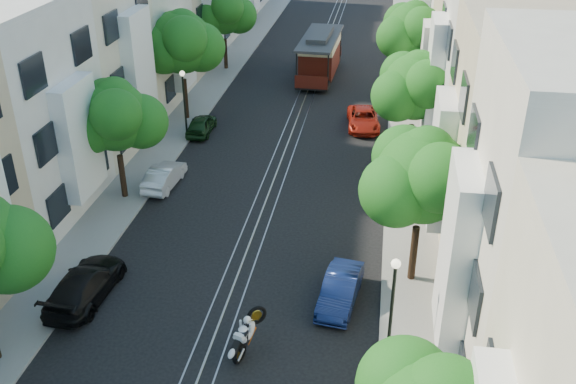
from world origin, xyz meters
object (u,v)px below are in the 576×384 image
at_px(tree_e_d, 413,32).
at_px(parked_car_w_mid, 164,176).
at_px(tree_w_c, 182,44).
at_px(lamp_west, 184,94).
at_px(parked_car_w_near, 85,284).
at_px(lamp_east, 393,296).
at_px(parked_car_e_far, 363,119).
at_px(parked_car_e_mid, 340,290).
at_px(tree_w_d, 224,12).
at_px(sportbike_rider, 246,333).
at_px(parked_car_w_far, 201,125).
at_px(tree_e_b, 423,179).
at_px(tree_e_c, 416,88).
at_px(tree_w_b, 116,118).
at_px(cable_car, 320,53).

distance_m(tree_e_d, parked_car_w_mid, 20.52).
distance_m(tree_w_c, lamp_west, 3.81).
xyz_separation_m(lamp_west, parked_car_w_near, (0.70, -16.16, -2.19)).
distance_m(lamp_east, parked_car_e_far, 21.54).
bearing_deg(parked_car_e_mid, tree_w_d, 119.06).
bearing_deg(parked_car_w_mid, sportbike_rider, 124.03).
bearing_deg(parked_car_w_far, lamp_west, 49.39).
relative_size(tree_e_b, tree_w_d, 1.03).
bearing_deg(tree_e_c, tree_w_b, -157.38).
bearing_deg(tree_e_b, tree_e_d, 90.00).
height_order(tree_w_d, sportbike_rider, tree_w_d).
relative_size(tree_w_b, parked_car_w_far, 1.83).
bearing_deg(parked_car_w_far, cable_car, -117.17).
height_order(tree_w_b, parked_car_e_mid, tree_w_b).
relative_size(parked_car_e_mid, parked_car_e_far, 0.87).
distance_m(tree_e_d, parked_car_w_far, 15.81).
bearing_deg(tree_w_b, sportbike_rider, -50.44).
distance_m(parked_car_e_far, parked_car_w_far, 10.31).
height_order(tree_e_b, sportbike_rider, tree_e_b).
bearing_deg(parked_car_e_mid, sportbike_rider, -124.67).
xyz_separation_m(tree_e_d, sportbike_rider, (-5.90, -27.28, -3.99)).
bearing_deg(lamp_east, lamp_west, 124.99).
relative_size(tree_e_b, parked_car_w_mid, 1.86).
bearing_deg(parked_car_e_mid, parked_car_w_mid, 146.97).
distance_m(tree_e_c, parked_car_e_far, 7.28).
height_order(tree_e_b, parked_car_e_mid, tree_e_b).
relative_size(tree_w_c, parked_car_e_far, 1.69).
distance_m(tree_w_b, parked_car_w_mid, 4.40).
height_order(tree_e_d, lamp_west, tree_e_d).
distance_m(tree_e_c, parked_car_w_near, 19.52).
bearing_deg(lamp_east, tree_w_b, 143.42).
height_order(parked_car_e_mid, parked_car_w_far, parked_car_e_mid).
bearing_deg(parked_car_e_mid, parked_car_e_far, 97.30).
bearing_deg(parked_car_w_mid, cable_car, -103.61).
distance_m(tree_e_d, lamp_west, 16.39).
bearing_deg(cable_car, sportbike_rider, -86.29).
height_order(parked_car_e_mid, parked_car_w_near, parked_car_w_near).
height_order(tree_w_b, lamp_east, tree_w_b).
distance_m(tree_w_d, parked_car_e_far, 16.20).
distance_m(parked_car_w_near, parked_car_w_mid, 9.73).
relative_size(tree_e_c, cable_car, 0.77).
xyz_separation_m(parked_car_e_mid, parked_car_w_far, (-10.00, 15.77, -0.02)).
xyz_separation_m(tree_w_d, lamp_east, (13.44, -31.98, -1.75)).
distance_m(parked_car_w_mid, parked_car_w_far, 7.28).
bearing_deg(tree_w_b, cable_car, 70.19).
relative_size(sportbike_rider, parked_car_e_mid, 0.50).
distance_m(tree_e_b, parked_car_w_mid, 15.03).
distance_m(tree_e_b, tree_w_d, 30.60).
xyz_separation_m(tree_e_c, cable_car, (-6.76, 15.20, -2.69)).
xyz_separation_m(tree_w_b, sportbike_rider, (8.50, -10.28, -3.52)).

